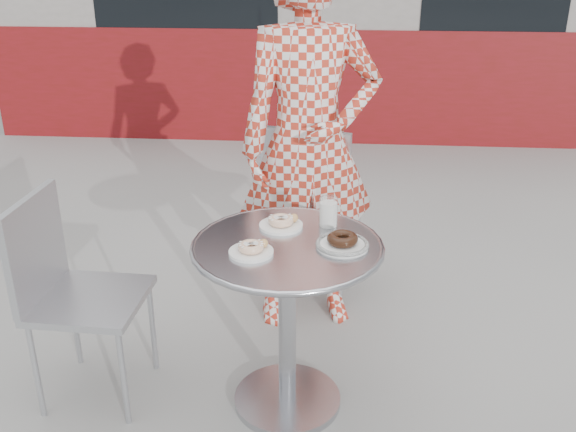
# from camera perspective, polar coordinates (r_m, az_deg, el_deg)

# --- Properties ---
(ground) EXTENTS (60.00, 60.00, 0.00)m
(ground) POSITION_cam_1_polar(r_m,az_deg,el_deg) (2.69, 0.48, -16.29)
(ground) COLOR #A5A29D
(ground) RESTS_ON ground
(bistro_table) EXTENTS (0.70, 0.70, 0.71)m
(bistro_table) POSITION_cam_1_polar(r_m,az_deg,el_deg) (2.39, -0.06, -6.22)
(bistro_table) COLOR silver
(bistro_table) RESTS_ON ground
(chair_far) EXTENTS (0.53, 0.53, 0.92)m
(chair_far) POSITION_cam_1_polar(r_m,az_deg,el_deg) (3.34, 2.36, -1.99)
(chair_far) COLOR #B1B4BA
(chair_far) RESTS_ON ground
(chair_left) EXTENTS (0.42, 0.42, 0.85)m
(chair_left) POSITION_cam_1_polar(r_m,az_deg,el_deg) (2.71, -16.97, -10.22)
(chair_left) COLOR #B1B4BA
(chair_left) RESTS_ON ground
(seated_person) EXTENTS (0.71, 0.55, 1.74)m
(seated_person) POSITION_cam_1_polar(r_m,az_deg,el_deg) (2.88, 1.91, 6.32)
(seated_person) COLOR #B42D1B
(seated_person) RESTS_ON ground
(plate_far) EXTENTS (0.17, 0.17, 0.04)m
(plate_far) POSITION_cam_1_polar(r_m,az_deg,el_deg) (2.43, -0.57, -0.59)
(plate_far) COLOR white
(plate_far) RESTS_ON bistro_table
(plate_near) EXTENTS (0.16, 0.16, 0.04)m
(plate_near) POSITION_cam_1_polar(r_m,az_deg,el_deg) (2.24, -3.24, -2.94)
(plate_near) COLOR white
(plate_near) RESTS_ON bistro_table
(plate_checker) EXTENTS (0.19, 0.19, 0.05)m
(plate_checker) POSITION_cam_1_polar(r_m,az_deg,el_deg) (2.29, 4.85, -2.38)
(plate_checker) COLOR white
(plate_checker) RESTS_ON bistro_table
(milk_cup) EXTENTS (0.07, 0.07, 0.11)m
(milk_cup) POSITION_cam_1_polar(r_m,az_deg,el_deg) (2.43, 3.61, 0.28)
(milk_cup) COLOR white
(milk_cup) RESTS_ON bistro_table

